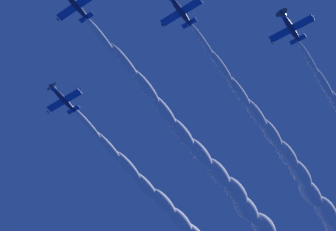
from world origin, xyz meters
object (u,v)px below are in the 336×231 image
at_px(airplane_left_wingman, 180,10).
at_px(airplane_lead, 75,4).
at_px(airplane_slot_tail, 290,27).
at_px(airplane_right_wingman, 63,99).

bearing_deg(airplane_left_wingman, airplane_lead, -45.39).
xyz_separation_m(airplane_left_wingman, airplane_slot_tail, (-14.88, 14.23, -2.03)).
xyz_separation_m(airplane_left_wingman, airplane_right_wingman, (0.73, -29.75, -1.27)).
bearing_deg(airplane_left_wingman, airplane_slot_tail, 136.28).
bearing_deg(airplane_slot_tail, airplane_right_wingman, -70.46).
height_order(airplane_lead, airplane_slot_tail, airplane_lead).
bearing_deg(airplane_slot_tail, airplane_lead, -44.52).
distance_m(airplane_lead, airplane_slot_tail, 39.74).
xyz_separation_m(airplane_right_wingman, airplane_slot_tail, (-15.61, 43.98, -0.75)).
distance_m(airplane_right_wingman, airplane_slot_tail, 46.68).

